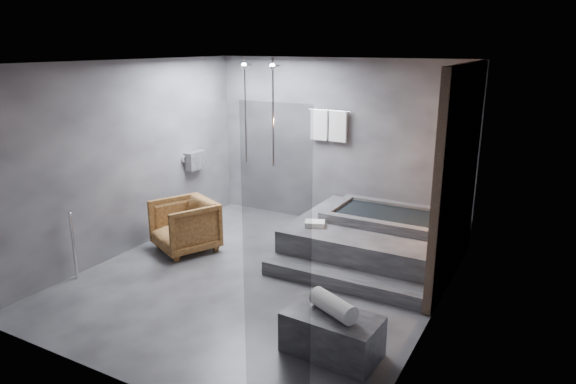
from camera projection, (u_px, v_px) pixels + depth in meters
The scene contains 7 objects.
room at pixel (297, 150), 6.41m from camera, with size 5.00×5.04×2.82m.
tub_deck at pixel (374, 239), 7.54m from camera, with size 2.20×2.00×0.50m, color #323235.
tub_step at pixel (342, 280), 6.59m from camera, with size 2.20×0.36×0.18m, color #323235.
concrete_bench at pixel (332, 334), 5.13m from camera, with size 0.95×0.52×0.43m, color #2D2D2F.
driftwood_chair at pixel (185, 226), 7.68m from camera, with size 0.83×0.85×0.77m, color #452911.
rolled_towel at pixel (333, 305), 5.07m from camera, with size 0.19×0.19×0.54m, color white.
deck_towel at pixel (315, 224), 7.32m from camera, with size 0.28×0.20×0.07m, color white.
Camera 1 is at (3.33, -5.34, 3.01)m, focal length 32.00 mm.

